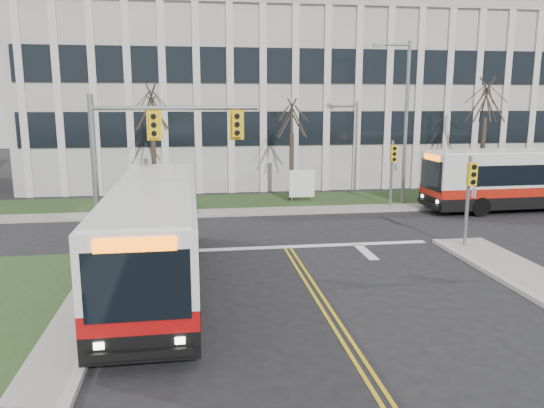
{
  "coord_description": "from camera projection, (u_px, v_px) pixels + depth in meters",
  "views": [
    {
      "loc": [
        -3.63,
        -12.7,
        5.92
      ],
      "look_at": [
        -0.74,
        7.37,
        2.0
      ],
      "focal_mm": 35.0,
      "sensor_mm": 36.0,
      "label": 1
    }
  ],
  "objects": [
    {
      "name": "signal_pole_near",
      "position": [
        470.0,
        189.0,
        21.21
      ],
      "size": [
        0.34,
        0.39,
        3.8
      ],
      "color": "slate",
      "rests_on": "ground"
    },
    {
      "name": "tree_left",
      "position": [
        152.0,
        109.0,
        29.58
      ],
      "size": [
        1.8,
        1.8,
        7.7
      ],
      "color": "#42352B",
      "rests_on": "ground"
    },
    {
      "name": "ground",
      "position": [
        340.0,
        330.0,
        13.97
      ],
      "size": [
        120.0,
        120.0,
        0.0
      ],
      "primitive_type": "plane",
      "color": "black",
      "rests_on": "ground"
    },
    {
      "name": "directory_sign",
      "position": [
        302.0,
        184.0,
        31.11
      ],
      "size": [
        1.5,
        0.12,
        2.0
      ],
      "color": "slate",
      "rests_on": "ground"
    },
    {
      "name": "bus_cross",
      "position": [
        534.0,
        180.0,
        29.35
      ],
      "size": [
        12.33,
        3.07,
        3.27
      ],
      "primitive_type": null,
      "rotation": [
        0.0,
        0.0,
        -1.54
      ],
      "color": "silver",
      "rests_on": "ground"
    },
    {
      "name": "tree_right",
      "position": [
        486.0,
        102.0,
        32.3
      ],
      "size": [
        1.8,
        1.8,
        8.25
      ],
      "color": "#42352B",
      "rests_on": "ground"
    },
    {
      "name": "tree_mid",
      "position": [
        292.0,
        120.0,
        31.01
      ],
      "size": [
        1.8,
        1.8,
        6.82
      ],
      "color": "#42352B",
      "rests_on": "ground"
    },
    {
      "name": "sidewalk_cross",
      "position": [
        354.0,
        209.0,
        29.43
      ],
      "size": [
        44.0,
        1.6,
        0.14
      ],
      "primitive_type": "cube",
      "color": "#9E9B93",
      "rests_on": "ground"
    },
    {
      "name": "office_building",
      "position": [
        302.0,
        101.0,
        42.69
      ],
      "size": [
        40.0,
        16.0,
        12.0
      ],
      "primitive_type": "cube",
      "color": "beige",
      "rests_on": "ground"
    },
    {
      "name": "streetlight",
      "position": [
        403.0,
        115.0,
        29.85
      ],
      "size": [
        2.15,
        0.25,
        9.2
      ],
      "color": "slate",
      "rests_on": "ground"
    },
    {
      "name": "mast_arm_signal",
      "position": [
        141.0,
        148.0,
        19.34
      ],
      "size": [
        6.11,
        0.38,
        6.2
      ],
      "color": "slate",
      "rests_on": "ground"
    },
    {
      "name": "building_lawn",
      "position": [
        340.0,
        200.0,
        32.15
      ],
      "size": [
        44.0,
        5.0,
        0.12
      ],
      "primitive_type": "cube",
      "color": "#25411B",
      "rests_on": "ground"
    },
    {
      "name": "bus_main",
      "position": [
        156.0,
        237.0,
        17.19
      ],
      "size": [
        2.74,
        12.13,
        3.23
      ],
      "primitive_type": null,
      "rotation": [
        0.0,
        0.0,
        0.01
      ],
      "color": "silver",
      "rests_on": "ground"
    },
    {
      "name": "signal_pole_far",
      "position": [
        392.0,
        164.0,
        29.47
      ],
      "size": [
        0.34,
        0.39,
        3.8
      ],
      "color": "slate",
      "rests_on": "ground"
    }
  ]
}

